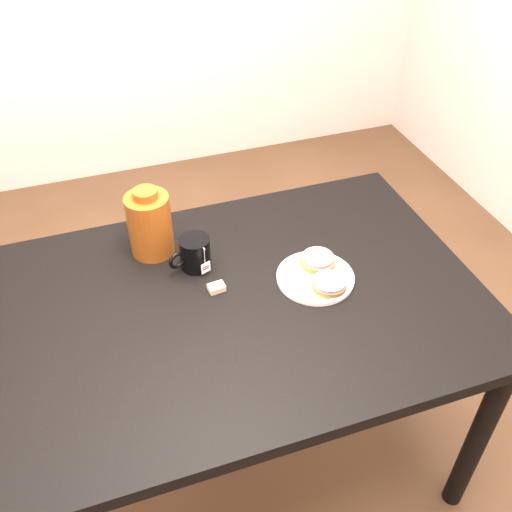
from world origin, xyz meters
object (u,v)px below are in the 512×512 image
at_px(plate, 315,277).
at_px(bagel_front, 329,284).
at_px(bagel_package, 150,224).
at_px(teabag_pouch, 217,288).
at_px(bagel_back, 318,260).
at_px(mug, 194,253).
at_px(table, 226,324).

bearing_deg(plate, bagel_front, -73.75).
bearing_deg(plate, bagel_package, 146.11).
bearing_deg(teabag_pouch, bagel_front, -19.25).
distance_m(teabag_pouch, bagel_package, 0.28).
height_order(bagel_back, bagel_package, bagel_package).
bearing_deg(bagel_back, bagel_package, 152.40).
xyz_separation_m(plate, bagel_package, (-0.40, 0.27, 0.09)).
relative_size(bagel_front, teabag_pouch, 2.81).
xyz_separation_m(mug, teabag_pouch, (0.03, -0.12, -0.04)).
distance_m(table, teabag_pouch, 0.11).
bearing_deg(plate, table, -178.47).
distance_m(plate, mug, 0.35).
relative_size(plate, bagel_front, 1.72).
bearing_deg(teabag_pouch, bagel_back, 0.00).
bearing_deg(bagel_package, bagel_front, -37.83).
xyz_separation_m(plate, teabag_pouch, (-0.27, 0.05, 0.00)).
bearing_deg(table, bagel_package, 116.46).
xyz_separation_m(table, bagel_package, (-0.14, 0.28, 0.18)).
bearing_deg(bagel_front, mug, 146.00).
bearing_deg(plate, bagel_back, 60.56).
bearing_deg(bagel_package, bagel_back, -27.60).
bearing_deg(bagel_front, bagel_package, 142.17).
bearing_deg(mug, plate, -49.13).
relative_size(plate, teabag_pouch, 4.84).
relative_size(mug, teabag_pouch, 3.11).
relative_size(table, mug, 10.02).
relative_size(bagel_front, bagel_package, 0.59).
height_order(bagel_back, teabag_pouch, bagel_back).
bearing_deg(bagel_back, bagel_front, -95.80).
bearing_deg(mug, teabag_pouch, -96.30).
height_order(table, mug, mug).
bearing_deg(bagel_package, teabag_pouch, -59.95).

